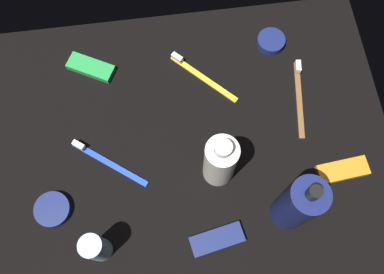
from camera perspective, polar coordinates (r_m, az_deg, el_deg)
name	(u,v)px	position (r cm, az deg, el deg)	size (l,w,h in cm)	color
ground_plane	(192,143)	(88.97, 0.00, -0.76)	(84.00, 64.00, 1.20)	black
lotion_bottle	(298,205)	(77.80, 14.22, -8.94)	(6.70, 6.70, 21.46)	navy
bodywash_bottle	(220,161)	(79.36, 3.85, -3.34)	(6.24, 6.24, 16.84)	silver
deodorant_stick	(96,248)	(80.73, -12.95, -14.53)	(4.29, 4.29, 10.52)	silver
toothbrush_yellow	(200,75)	(93.92, 1.07, 8.48)	(13.60, 13.56, 2.10)	yellow
toothbrush_blue	(105,161)	(88.38, -11.76, -3.19)	(15.13, 11.75, 2.10)	blue
toothbrush_brown	(299,94)	(94.76, 14.40, 5.68)	(3.80, 17.98, 2.10)	brown
snack_bar_navy	(217,239)	(83.60, 3.43, -13.78)	(10.40, 4.00, 1.50)	navy
snack_bar_orange	(343,170)	(91.24, 19.84, -4.29)	(10.40, 4.00, 1.50)	orange
snack_bar_green	(91,67)	(97.28, -13.63, 9.21)	(10.40, 4.00, 1.50)	green
cream_tin_left	(271,42)	(99.31, 10.70, 12.67)	(6.32, 6.32, 2.00)	navy
cream_tin_right	(53,210)	(88.52, -18.47, -9.37)	(7.09, 7.09, 1.72)	navy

